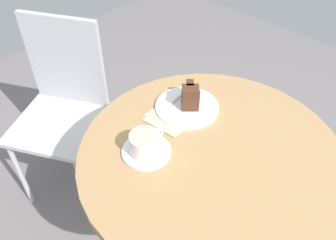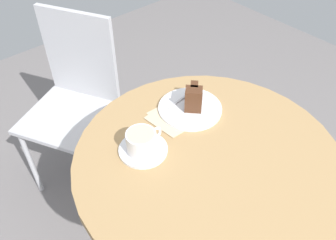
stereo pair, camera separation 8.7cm
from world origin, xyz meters
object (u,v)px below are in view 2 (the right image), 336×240
saucer (143,150)px  fork (186,96)px  cake_plate (190,108)px  napkin (175,117)px  teaspoon (146,160)px  cake_slice (194,98)px  coffee_cup (142,142)px  cafe_chair (75,92)px

saucer → fork: bearing=19.4°
cake_plate → napkin: bearing=173.4°
saucer → cake_plate: cake_plate is taller
teaspoon → cake_slice: cake_slice is taller
fork → napkin: fork is taller
fork → saucer: bearing=-167.2°
teaspoon → cake_plate: bearing=-163.5°
coffee_cup → fork: 0.29m
napkin → fork: bearing=25.2°
teaspoon → fork: size_ratio=0.71×
teaspoon → cake_plate: 0.28m
saucer → cake_slice: 0.26m
fork → cafe_chair: size_ratio=0.17×
cake_plate → cafe_chair: cafe_chair is taller
coffee_cup → cake_plate: 0.25m
teaspoon → cake_plate: size_ratio=0.48×
cake_slice → saucer: bearing=-171.4°
cake_plate → napkin: cake_plate is taller
fork → napkin: (-0.09, -0.04, -0.01)m
teaspoon → cafe_chair: (0.13, 0.71, -0.24)m
coffee_cup → saucer: bearing=25.6°
cake_slice → fork: cake_slice is taller
fork → napkin: 0.11m
saucer → cake_slice: cake_slice is taller
napkin → cafe_chair: 0.66m
cake_slice → fork: (0.02, 0.06, -0.04)m
cake_plate → fork: 0.06m
coffee_cup → napkin: 0.19m
fork → napkin: bearing=-161.3°
saucer → coffee_cup: (-0.00, -0.00, 0.04)m
teaspoon → cafe_chair: size_ratio=0.12×
teaspoon → cake_slice: 0.28m
coffee_cup → cafe_chair: size_ratio=0.14×
cake_slice → fork: size_ratio=0.59×
saucer → teaspoon: size_ratio=1.42×
coffee_cup → cake_slice: cake_slice is taller
cake_plate → fork: (0.03, 0.05, 0.01)m
cake_slice → fork: bearing=69.3°
saucer → coffee_cup: bearing=-154.4°
fork → cafe_chair: 0.64m
napkin → coffee_cup: bearing=-163.7°
cafe_chair → fork: bearing=-12.1°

